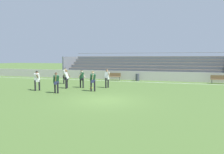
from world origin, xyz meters
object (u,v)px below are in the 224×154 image
at_px(player_dark_deep_cover, 82,77).
at_px(player_white_pressing_high, 107,77).
at_px(bench_near_bin, 113,76).
at_px(player_dark_dropping_back, 56,81).
at_px(player_white_overlapping, 65,74).
at_px(player_dark_wide_left, 93,79).
at_px(bench_near_wall_gap, 220,79).
at_px(trash_bin, 137,77).
at_px(player_white_trailing_run, 37,79).
at_px(player_white_challenging, 66,77).
at_px(bleacher_stand, 143,67).
at_px(soccer_ball, 91,88).

height_order(player_dark_deep_cover, player_white_pressing_high, player_white_pressing_high).
relative_size(bench_near_bin, player_dark_dropping_back, 1.11).
bearing_deg(player_dark_deep_cover, player_white_overlapping, 144.30).
relative_size(player_dark_wide_left, player_dark_deep_cover, 1.02).
bearing_deg(bench_near_wall_gap, trash_bin, 178.88).
distance_m(bench_near_wall_gap, trash_bin, 8.82).
bearing_deg(player_dark_deep_cover, bench_near_bin, 81.65).
bearing_deg(player_dark_deep_cover, trash_bin, 60.68).
distance_m(player_white_pressing_high, player_white_trailing_run, 6.01).
bearing_deg(player_white_challenging, bench_near_bin, 74.11).
height_order(bleacher_stand, player_white_trailing_run, bleacher_stand).
bearing_deg(player_dark_dropping_back, bleacher_stand, 72.01).
xyz_separation_m(bench_near_wall_gap, soccer_ball, (-11.60, -7.43, -0.44)).
distance_m(player_dark_wide_left, player_dark_dropping_back, 2.88).
xyz_separation_m(player_white_overlapping, player_white_trailing_run, (0.03, -4.64, -0.02)).
xyz_separation_m(player_white_pressing_high, player_dark_dropping_back, (-2.86, -3.84, -0.06)).
xyz_separation_m(bleacher_stand, player_white_challenging, (-5.12, -11.71, -0.55)).
height_order(bench_near_wall_gap, player_white_trailing_run, player_white_trailing_run).
height_order(bleacher_stand, player_dark_dropping_back, bleacher_stand).
xyz_separation_m(player_dark_wide_left, player_dark_deep_cover, (-1.73, 1.56, -0.02)).
bearing_deg(player_dark_wide_left, player_white_challenging, 164.02).
xyz_separation_m(bench_near_wall_gap, player_white_pressing_high, (-10.54, -6.20, 0.47)).
distance_m(bleacher_stand, player_white_trailing_run, 15.18).
relative_size(player_white_overlapping, soccer_ball, 7.71).
distance_m(bleacher_stand, bench_near_wall_gap, 9.77).
distance_m(player_white_overlapping, player_white_pressing_high, 5.30).
bearing_deg(player_white_pressing_high, bench_near_wall_gap, 30.48).
distance_m(player_white_trailing_run, player_dark_dropping_back, 2.30).
relative_size(bleacher_stand, player_white_trailing_run, 13.18).
bearing_deg(bench_near_bin, player_white_overlapping, -129.13).
xyz_separation_m(trash_bin, player_white_pressing_high, (-1.72, -6.38, 0.58)).
relative_size(bench_near_bin, player_white_challenging, 1.07).
bearing_deg(bench_near_wall_gap, player_dark_wide_left, -142.70).
bearing_deg(bench_near_wall_gap, soccer_ball, -147.36).
xyz_separation_m(bench_near_bin, player_white_trailing_run, (-3.86, -9.42, 0.45)).
distance_m(bench_near_wall_gap, player_dark_deep_cover, 14.49).
bearing_deg(player_white_overlapping, bench_near_wall_gap, 16.98).
height_order(bleacher_stand, soccer_ball, bleacher_stand).
relative_size(player_dark_wide_left, player_white_pressing_high, 0.97).
xyz_separation_m(bench_near_wall_gap, player_white_overlapping, (-15.65, -4.78, 0.47)).
bearing_deg(trash_bin, player_white_pressing_high, -105.09).
xyz_separation_m(player_white_trailing_run, player_dark_dropping_back, (2.21, -0.63, -0.04)).
height_order(bleacher_stand, trash_bin, bleacher_stand).
relative_size(player_white_pressing_high, soccer_ball, 7.72).
height_order(trash_bin, player_dark_wide_left, player_dark_wide_left).
distance_m(bleacher_stand, player_dark_wide_left, 12.74).
distance_m(bench_near_wall_gap, player_dark_dropping_back, 16.75).
xyz_separation_m(player_white_pressing_high, player_white_challenging, (-3.38, -1.37, -0.01)).
relative_size(bleacher_stand, trash_bin, 25.52).
relative_size(player_dark_wide_left, soccer_ball, 7.50).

